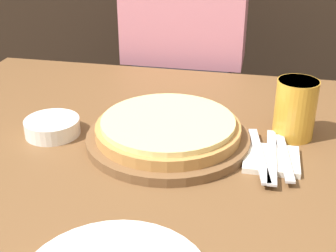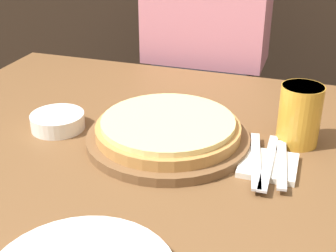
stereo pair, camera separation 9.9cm
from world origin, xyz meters
The scene contains 8 objects.
pizza_on_board centered at (0.05, 0.08, 0.73)m, with size 0.35×0.35×0.06m.
beer_glass centered at (0.31, 0.16, 0.77)m, with size 0.09×0.09×0.13m.
side_bowl centered at (-0.21, 0.06, 0.72)m, with size 0.12×0.12×0.04m.
napkin_stack centered at (0.27, 0.04, 0.71)m, with size 0.11×0.11×0.01m.
fork centered at (0.25, 0.04, 0.72)m, with size 0.05×0.22×0.00m.
dinner_knife centered at (0.27, 0.04, 0.72)m, with size 0.02×0.22×0.00m.
spoon centered at (0.30, 0.04, 0.72)m, with size 0.04×0.18×0.00m.
diner_person centered at (-0.02, 0.70, 0.65)m, with size 0.39×0.21×1.31m.
Camera 1 is at (0.23, -0.79, 1.18)m, focal length 50.00 mm.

